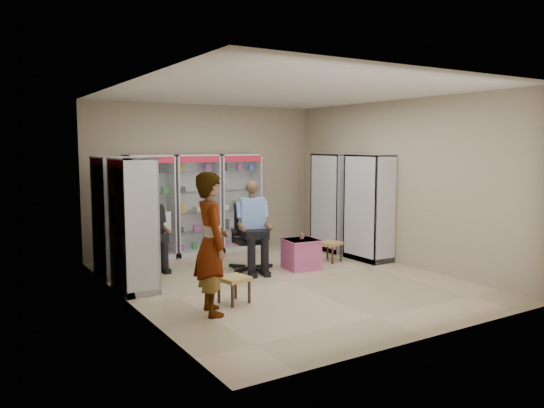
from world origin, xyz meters
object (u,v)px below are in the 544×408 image
standing_man (211,244)px  seated_shopkeeper (252,229)px  cabinet_right_far (333,203)px  wooden_chair (150,242)px  office_chair (250,237)px  woven_stool_a (330,252)px  cabinet_right_near (369,208)px  cabinet_left_far (113,216)px  cabinet_back_left (149,208)px  cabinet_left_near (133,225)px  pink_trunk (301,254)px  woven_stool_b (234,290)px  cabinet_back_right (238,202)px  cabinet_back_mid (196,205)px

standing_man → seated_shopkeeper: bearing=-30.9°
cabinet_right_far → wooden_chair: 3.84m
office_chair → woven_stool_a: 1.66m
cabinet_right_near → woven_stool_a: 1.12m
standing_man → cabinet_left_far: bearing=21.7°
cabinet_back_left → cabinet_left_near: same height
cabinet_left_near → pink_trunk: (2.94, -0.14, -0.74)m
seated_shopkeeper → woven_stool_b: size_ratio=3.96×
cabinet_back_right → seated_shopkeeper: cabinet_back_right is taller
cabinet_back_mid → woven_stool_a: cabinet_back_mid is taller
wooden_chair → pink_trunk: size_ratio=1.72×
seated_shopkeeper → cabinet_back_right: bearing=83.5°
cabinet_back_mid → woven_stool_a: size_ratio=5.36×
cabinet_back_left → cabinet_left_near: 2.23m
cabinet_right_far → office_chair: size_ratio=1.73×
cabinet_right_near → woven_stool_a: size_ratio=5.36×
cabinet_back_mid → seated_shopkeeper: size_ratio=1.36×
office_chair → woven_stool_a: bearing=6.8°
wooden_chair → seated_shopkeeper: seated_shopkeeper is taller
pink_trunk → woven_stool_b: 2.31m
woven_stool_a → cabinet_right_near: bearing=-19.7°
wooden_chair → seated_shopkeeper: bearing=-36.5°
cabinet_left_far → standing_man: size_ratio=1.09×
cabinet_back_right → cabinet_left_near: size_ratio=1.00×
standing_man → cabinet_right_far: bearing=-46.8°
cabinet_back_mid → cabinet_left_far: 2.10m
cabinet_back_left → office_chair: 2.18m
cabinet_left_far → woven_stool_b: 2.76m
cabinet_back_mid → cabinet_right_far: bearing=-23.7°
woven_stool_a → wooden_chair: bearing=157.9°
cabinet_left_far → woven_stool_a: bearing=74.4°
cabinet_back_left → woven_stool_a: (2.81, -1.97, -0.81)m
cabinet_back_mid → pink_trunk: 2.53m
seated_shopkeeper → pink_trunk: bearing=-10.1°
cabinet_right_near → woven_stool_b: 3.76m
cabinet_back_right → cabinet_right_far: size_ratio=1.00×
cabinet_left_far → cabinet_left_near: 1.10m
cabinet_left_far → pink_trunk: 3.28m
cabinet_right_near → cabinet_left_far: (-4.46, 1.30, 0.00)m
cabinet_left_near → standing_man: cabinet_left_near is taller
cabinet_left_near → pink_trunk: 3.03m
cabinet_left_far → woven_stool_a: size_ratio=5.36×
cabinet_back_right → seated_shopkeeper: bearing=-110.8°
cabinet_back_right → cabinet_back_mid: bearing=180.0°
wooden_chair → woven_stool_b: 2.68m
cabinet_left_near → woven_stool_b: bearing=35.8°
cabinet_right_far → pink_trunk: bearing=124.5°
cabinet_left_far → office_chair: bearing=68.8°
cabinet_right_near → office_chair: cabinet_right_near is taller
woven_stool_a → cabinet_left_far: bearing=164.4°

